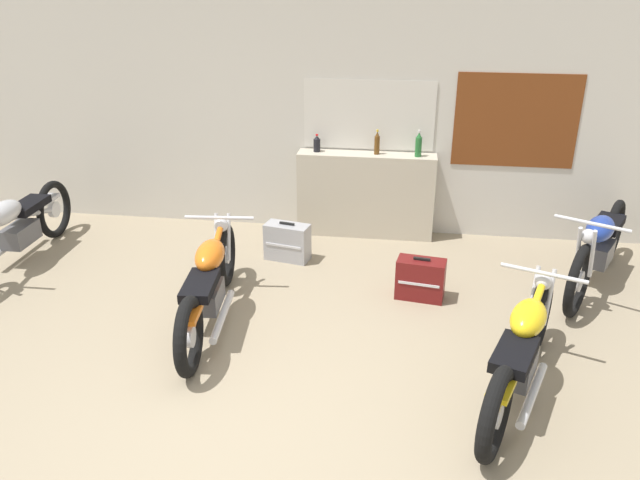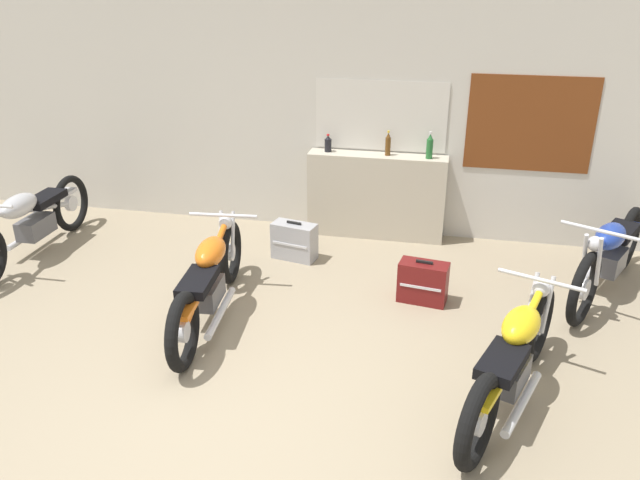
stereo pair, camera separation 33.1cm
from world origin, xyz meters
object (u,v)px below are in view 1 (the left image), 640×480
object	(u,v)px
motorcycle_silver	(14,228)
motorcycle_yellow	(521,351)
bottle_leftmost	(317,144)
motorcycle_blue	(598,246)
hard_case_darkred	(420,279)
hard_case_silver	(287,242)
bottle_center	(419,145)
motorcycle_orange	(209,283)
bottle_left_center	(377,143)

from	to	relation	value
motorcycle_silver	motorcycle_yellow	distance (m)	5.07
bottle_leftmost	motorcycle_yellow	size ratio (longest dim) A/B	0.10
motorcycle_blue	hard_case_darkred	size ratio (longest dim) A/B	3.94
motorcycle_blue	hard_case_silver	distance (m)	3.09
motorcycle_blue	bottle_leftmost	bearing A→B (deg)	161.14
bottle_center	motorcycle_orange	size ratio (longest dim) A/B	0.14
bottle_leftmost	motorcycle_yellow	distance (m)	3.50
bottle_leftmost	bottle_center	world-z (taller)	bottle_center
motorcycle_blue	hard_case_darkred	xyz separation A→B (m)	(-1.68, -0.50, -0.22)
bottle_center	motorcycle_yellow	bearing A→B (deg)	-75.00
bottle_center	hard_case_silver	distance (m)	1.78
motorcycle_blue	hard_case_silver	world-z (taller)	motorcycle_blue
motorcycle_silver	hard_case_darkred	size ratio (longest dim) A/B	4.63
motorcycle_orange	motorcycle_yellow	world-z (taller)	motorcycle_yellow
bottle_left_center	hard_case_silver	xyz separation A→B (m)	(-0.87, -0.81, -0.89)
bottle_center	motorcycle_yellow	size ratio (longest dim) A/B	0.15
motorcycle_blue	hard_case_darkred	world-z (taller)	motorcycle_blue
bottle_leftmost	motorcycle_orange	bearing A→B (deg)	-105.74
bottle_center	motorcycle_silver	world-z (taller)	bottle_center
bottle_center	motorcycle_blue	world-z (taller)	bottle_center
bottle_center	motorcycle_silver	size ratio (longest dim) A/B	0.13
motorcycle_orange	bottle_leftmost	bearing A→B (deg)	74.26
motorcycle_orange	motorcycle_blue	distance (m)	3.70
motorcycle_orange	motorcycle_blue	size ratio (longest dim) A/B	1.12
motorcycle_yellow	hard_case_silver	xyz separation A→B (m)	(-2.08, 2.05, -0.19)
motorcycle_yellow	hard_case_silver	distance (m)	2.93
motorcycle_yellow	bottle_left_center	bearing A→B (deg)	112.95
hard_case_darkred	motorcycle_silver	bearing A→B (deg)	178.14
bottle_center	motorcycle_silver	xyz separation A→B (m)	(-4.08, -1.30, -0.68)
motorcycle_orange	hard_case_darkred	xyz separation A→B (m)	(1.81, 0.71, -0.19)
motorcycle_yellow	hard_case_darkred	xyz separation A→B (m)	(-0.69, 1.39, -0.19)
motorcycle_orange	motorcycle_blue	xyz separation A→B (m)	(3.49, 1.21, 0.03)
motorcycle_blue	hard_case_darkred	distance (m)	1.77
motorcycle_orange	hard_case_darkred	bearing A→B (deg)	21.36
bottle_center	motorcycle_orange	world-z (taller)	bottle_center
bottle_center	motorcycle_blue	size ratio (longest dim) A/B	0.16
bottle_left_center	motorcycle_blue	world-z (taller)	bottle_left_center
bottle_center	motorcycle_blue	distance (m)	2.10
bottle_leftmost	motorcycle_orange	world-z (taller)	bottle_leftmost
bottle_left_center	hard_case_silver	world-z (taller)	bottle_left_center
motorcycle_yellow	bottle_center	bearing A→B (deg)	105.00
bottle_center	hard_case_darkred	bearing A→B (deg)	-87.17
motorcycle_yellow	motorcycle_silver	bearing A→B (deg)	162.48
bottle_left_center	bottle_center	bearing A→B (deg)	-3.91
motorcycle_yellow	hard_case_darkred	distance (m)	1.56
bottle_leftmost	hard_case_darkred	size ratio (longest dim) A/B	0.42
motorcycle_yellow	hard_case_darkred	bearing A→B (deg)	116.28
bottle_left_center	motorcycle_orange	distance (m)	2.63
motorcycle_yellow	hard_case_darkred	world-z (taller)	motorcycle_yellow
motorcycle_orange	hard_case_silver	bearing A→B (deg)	73.05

